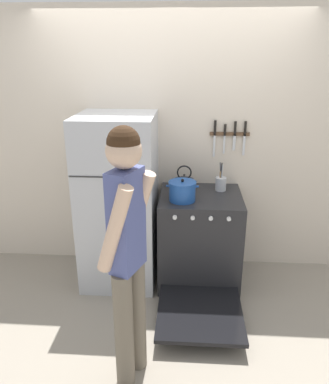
% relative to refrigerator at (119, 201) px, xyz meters
% --- Properties ---
extents(ground_plane, '(14.00, 14.00, 0.00)m').
position_rel_refrigerator_xyz_m(ground_plane, '(0.47, 0.36, -0.81)').
color(ground_plane, gray).
extents(wall_back, '(10.00, 0.06, 2.55)m').
position_rel_refrigerator_xyz_m(wall_back, '(0.47, 0.39, 0.46)').
color(wall_back, beige).
rests_on(wall_back, ground_plane).
extents(refrigerator, '(0.69, 0.74, 1.63)m').
position_rel_refrigerator_xyz_m(refrigerator, '(0.00, 0.00, 0.00)').
color(refrigerator, '#B7BABF').
rests_on(refrigerator, ground_plane).
extents(stove_range, '(0.76, 1.40, 0.89)m').
position_rel_refrigerator_xyz_m(stove_range, '(0.77, -0.03, -0.37)').
color(stove_range, '#232326').
rests_on(stove_range, ground_plane).
extents(dutch_oven_pot, '(0.29, 0.25, 0.20)m').
position_rel_refrigerator_xyz_m(dutch_oven_pot, '(0.60, -0.13, 0.17)').
color(dutch_oven_pot, '#1E4C9E').
rests_on(dutch_oven_pot, stove_range).
extents(tea_kettle, '(0.23, 0.18, 0.24)m').
position_rel_refrigerator_xyz_m(tea_kettle, '(0.61, 0.15, 0.15)').
color(tea_kettle, black).
rests_on(tea_kettle, stove_range).
extents(utensil_jar, '(0.10, 0.10, 0.27)m').
position_rel_refrigerator_xyz_m(utensil_jar, '(0.96, 0.16, 0.15)').
color(utensil_jar, '#B7BABF').
rests_on(utensil_jar, stove_range).
extents(person, '(0.37, 0.42, 1.76)m').
position_rel_refrigerator_xyz_m(person, '(0.28, -1.22, 0.19)').
color(person, '#6B6051').
rests_on(person, ground_plane).
extents(wall_knife_strip, '(0.38, 0.03, 0.35)m').
position_rel_refrigerator_xyz_m(wall_knife_strip, '(1.04, 0.34, 0.60)').
color(wall_knife_strip, brown).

